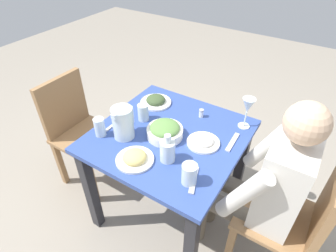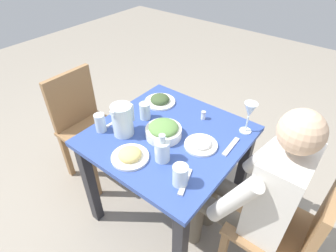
{
  "view_description": "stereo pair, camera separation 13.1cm",
  "coord_description": "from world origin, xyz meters",
  "px_view_note": "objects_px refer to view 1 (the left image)",
  "views": [
    {
      "loc": [
        -1.04,
        -0.65,
        1.75
      ],
      "look_at": [
        0.04,
        0.04,
        0.74
      ],
      "focal_mm": 29.26,
      "sensor_mm": 36.0,
      "label": 1
    },
    {
      "loc": [
        -0.97,
        -0.76,
        1.75
      ],
      "look_at": [
        0.04,
        0.04,
        0.74
      ],
      "focal_mm": 29.26,
      "sensor_mm": 36.0,
      "label": 2
    }
  ],
  "objects_px": {
    "dining_table": "(169,151)",
    "diner_near": "(262,183)",
    "chair_far": "(77,127)",
    "oil_carafe": "(168,152)",
    "chair_near": "(295,218)",
    "plate_dolmas": "(156,101)",
    "water_glass_far_left": "(143,112)",
    "water_glass_center": "(100,127)",
    "plate_fries": "(135,158)",
    "water_pitcher": "(123,123)",
    "salt_shaker": "(201,113)",
    "wine_glass": "(248,107)",
    "water_glass_far_right": "(189,174)",
    "plate_yoghurt": "(203,141)",
    "salad_bowl": "(165,130)"
  },
  "relations": [
    {
      "from": "salad_bowl",
      "to": "chair_near",
      "type": "bearing_deg",
      "value": -86.8
    },
    {
      "from": "chair_near",
      "to": "dining_table",
      "type": "bearing_deg",
      "value": 90.97
    },
    {
      "from": "chair_near",
      "to": "salt_shaker",
      "type": "relative_size",
      "value": 16.13
    },
    {
      "from": "water_glass_center",
      "to": "plate_dolmas",
      "type": "bearing_deg",
      "value": -10.39
    },
    {
      "from": "plate_yoghurt",
      "to": "plate_dolmas",
      "type": "bearing_deg",
      "value": 66.66
    },
    {
      "from": "dining_table",
      "to": "chair_near",
      "type": "xyz_separation_m",
      "value": [
        0.01,
        -0.77,
        -0.1
      ]
    },
    {
      "from": "chair_near",
      "to": "diner_near",
      "type": "xyz_separation_m",
      "value": [
        -0.0,
        0.2,
        0.15
      ]
    },
    {
      "from": "chair_near",
      "to": "water_pitcher",
      "type": "relative_size",
      "value": 4.58
    },
    {
      "from": "diner_near",
      "to": "oil_carafe",
      "type": "bearing_deg",
      "value": 112.84
    },
    {
      "from": "plate_dolmas",
      "to": "water_glass_far_right",
      "type": "relative_size",
      "value": 1.88
    },
    {
      "from": "chair_far",
      "to": "water_glass_far_left",
      "type": "xyz_separation_m",
      "value": [
        0.09,
        -0.56,
        0.29
      ]
    },
    {
      "from": "salt_shaker",
      "to": "diner_near",
      "type": "bearing_deg",
      "value": -116.18
    },
    {
      "from": "water_glass_far_left",
      "to": "wine_glass",
      "type": "xyz_separation_m",
      "value": [
        0.27,
        -0.55,
        0.09
      ]
    },
    {
      "from": "water_pitcher",
      "to": "salt_shaker",
      "type": "relative_size",
      "value": 3.52
    },
    {
      "from": "wine_glass",
      "to": "dining_table",
      "type": "bearing_deg",
      "value": 131.46
    },
    {
      "from": "chair_near",
      "to": "plate_fries",
      "type": "relative_size",
      "value": 4.36
    },
    {
      "from": "chair_near",
      "to": "plate_yoghurt",
      "type": "height_order",
      "value": "chair_near"
    },
    {
      "from": "dining_table",
      "to": "water_glass_far_left",
      "type": "relative_size",
      "value": 7.81
    },
    {
      "from": "wine_glass",
      "to": "salt_shaker",
      "type": "xyz_separation_m",
      "value": [
        -0.05,
        0.26,
        -0.11
      ]
    },
    {
      "from": "chair_far",
      "to": "salt_shaker",
      "type": "relative_size",
      "value": 16.13
    },
    {
      "from": "salad_bowl",
      "to": "plate_yoghurt",
      "type": "bearing_deg",
      "value": -74.34
    },
    {
      "from": "chair_far",
      "to": "plate_yoghurt",
      "type": "relative_size",
      "value": 4.73
    },
    {
      "from": "chair_far",
      "to": "oil_carafe",
      "type": "relative_size",
      "value": 5.3
    },
    {
      "from": "dining_table",
      "to": "wine_glass",
      "type": "relative_size",
      "value": 4.25
    },
    {
      "from": "water_pitcher",
      "to": "oil_carafe",
      "type": "distance_m",
      "value": 0.32
    },
    {
      "from": "water_glass_far_left",
      "to": "oil_carafe",
      "type": "xyz_separation_m",
      "value": [
        -0.22,
        -0.31,
        0.0
      ]
    },
    {
      "from": "chair_near",
      "to": "water_glass_far_left",
      "type": "height_order",
      "value": "chair_near"
    },
    {
      "from": "plate_yoghurt",
      "to": "oil_carafe",
      "type": "relative_size",
      "value": 1.12
    },
    {
      "from": "wine_glass",
      "to": "salad_bowl",
      "type": "bearing_deg",
      "value": 133.36
    },
    {
      "from": "diner_near",
      "to": "oil_carafe",
      "type": "height_order",
      "value": "diner_near"
    },
    {
      "from": "wine_glass",
      "to": "water_pitcher",
      "type": "bearing_deg",
      "value": 129.56
    },
    {
      "from": "chair_far",
      "to": "water_glass_center",
      "type": "bearing_deg",
      "value": -110.09
    },
    {
      "from": "chair_far",
      "to": "water_pitcher",
      "type": "relative_size",
      "value": 4.58
    },
    {
      "from": "plate_dolmas",
      "to": "wine_glass",
      "type": "relative_size",
      "value": 1.06
    },
    {
      "from": "plate_dolmas",
      "to": "water_glass_far_right",
      "type": "distance_m",
      "value": 0.71
    },
    {
      "from": "plate_dolmas",
      "to": "wine_glass",
      "type": "height_order",
      "value": "wine_glass"
    },
    {
      "from": "plate_dolmas",
      "to": "water_glass_far_left",
      "type": "relative_size",
      "value": 1.94
    },
    {
      "from": "chair_near",
      "to": "water_glass_far_right",
      "type": "height_order",
      "value": "chair_near"
    },
    {
      "from": "water_pitcher",
      "to": "water_glass_far_right",
      "type": "distance_m",
      "value": 0.49
    },
    {
      "from": "diner_near",
      "to": "water_glass_center",
      "type": "height_order",
      "value": "diner_near"
    },
    {
      "from": "chair_near",
      "to": "plate_yoghurt",
      "type": "distance_m",
      "value": 0.62
    },
    {
      "from": "water_glass_far_left",
      "to": "water_glass_far_right",
      "type": "xyz_separation_m",
      "value": [
        -0.29,
        -0.48,
        0.0
      ]
    },
    {
      "from": "plate_dolmas",
      "to": "salt_shaker",
      "type": "distance_m",
      "value": 0.33
    },
    {
      "from": "dining_table",
      "to": "water_glass_center",
      "type": "height_order",
      "value": "water_glass_center"
    },
    {
      "from": "dining_table",
      "to": "diner_near",
      "type": "bearing_deg",
      "value": -88.68
    },
    {
      "from": "water_glass_far_right",
      "to": "water_glass_center",
      "type": "distance_m",
      "value": 0.6
    },
    {
      "from": "water_pitcher",
      "to": "salt_shaker",
      "type": "bearing_deg",
      "value": -35.39
    },
    {
      "from": "oil_carafe",
      "to": "wine_glass",
      "type": "bearing_deg",
      "value": -26.21
    },
    {
      "from": "oil_carafe",
      "to": "plate_yoghurt",
      "type": "bearing_deg",
      "value": -25.7
    },
    {
      "from": "diner_near",
      "to": "water_glass_far_right",
      "type": "relative_size",
      "value": 10.55
    }
  ]
}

